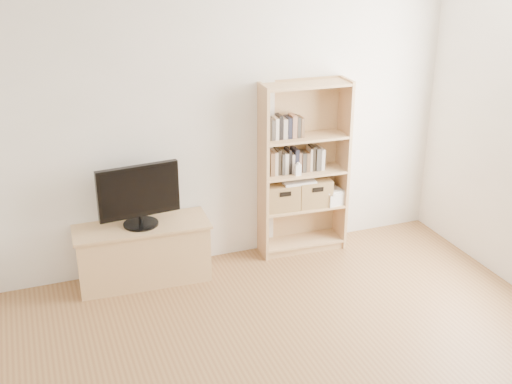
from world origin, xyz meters
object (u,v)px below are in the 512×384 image
tv_stand (143,254)px  basket_right (313,191)px  bookshelf (304,169)px  basket_left (281,196)px  television (139,195)px  laptop (298,181)px  baby_monitor (298,170)px

tv_stand → basket_right: basket_right is taller
tv_stand → basket_right: bearing=4.6°
bookshelf → basket_left: bearing=-178.8°
television → laptop: 1.51m
television → bookshelf: bearing=-3.2°
bookshelf → basket_right: bearing=-2.6°
tv_stand → laptop: laptop is taller
basket_left → baby_monitor: bearing=-32.5°
bookshelf → baby_monitor: bookshelf is taller
bookshelf → basket_right: (0.10, -0.01, -0.24)m
television → laptop: bearing=-3.6°
basket_right → laptop: (-0.17, -0.01, 0.14)m
bookshelf → basket_left: bookshelf is taller
tv_stand → bookshelf: size_ratio=0.68×
bookshelf → basket_left: size_ratio=5.40×
basket_left → laptop: laptop is taller
bookshelf → laptop: 0.12m
bookshelf → laptop: bookshelf is taller
laptop → baby_monitor: bearing=-110.6°
basket_left → basket_right: basket_right is taller
tv_stand → baby_monitor: bearing=1.8°
television → basket_left: 1.37m
baby_monitor → basket_left: (-0.13, 0.09, -0.28)m
basket_left → laptop: size_ratio=1.00×
tv_stand → basket_left: size_ratio=3.67×
baby_monitor → tv_stand: bearing=-179.7°
tv_stand → basket_left: bearing=5.7°
bookshelf → baby_monitor: (-0.10, -0.09, 0.03)m
basket_left → laptop: bearing=-3.3°
baby_monitor → basket_left: 0.32m
bookshelf → baby_monitor: bearing=-135.0°
television → baby_monitor: size_ratio=6.78×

